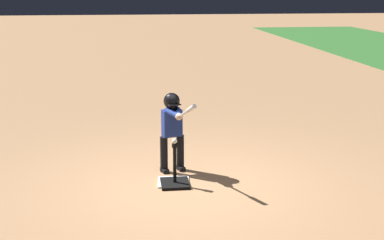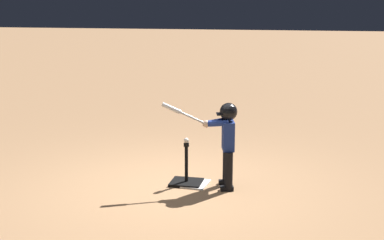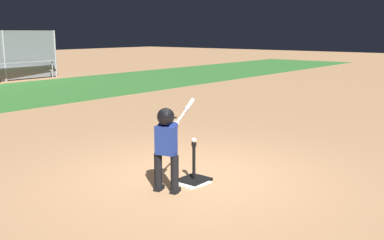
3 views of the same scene
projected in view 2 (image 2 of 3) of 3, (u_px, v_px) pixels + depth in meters
ground_plane at (175, 188)px, 7.46m from camera, size 90.00×90.00×0.00m
home_plate at (192, 183)px, 7.60m from camera, size 0.48×0.48×0.02m
batting_tee at (186, 179)px, 7.60m from camera, size 0.44×0.39×0.60m
batter_child at (226, 134)px, 7.31m from camera, size 1.01×0.45×1.22m
baseball at (186, 140)px, 7.48m from camera, size 0.07×0.07×0.07m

